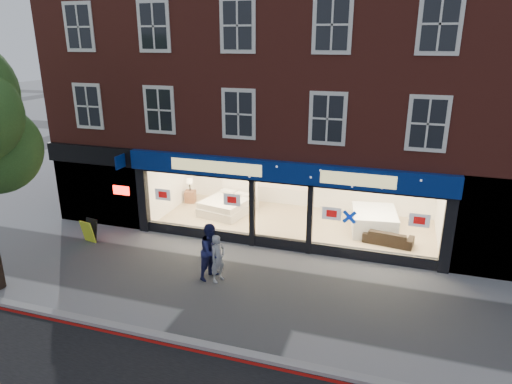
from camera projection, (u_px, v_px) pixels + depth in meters
The scene contains 12 objects.
ground at pixel (254, 291), 13.74m from camera, with size 120.00×120.00×0.00m, color gray.
kerb_line at pixel (213, 355), 10.94m from camera, with size 60.00×0.10×0.01m, color #8C0A07.
kerb_stone at pixel (217, 348), 11.10m from camera, with size 60.00×0.25×0.12m, color gray.
showroom_floor at pixel (294, 225), 18.46m from camera, with size 11.00×4.50×0.10m, color tan.
building at pixel (308, 53), 17.86m from camera, with size 19.00×8.26×10.30m.
display_bed at pixel (228, 204), 19.58m from camera, with size 2.23×2.52×1.24m.
bedside_table at pixel (190, 196), 20.78m from camera, with size 0.45×0.45×0.55m, color brown.
mattress_stack at pixel (374, 221), 17.64m from camera, with size 1.91×2.28×0.82m.
sofa at pixel (388, 237), 16.59m from camera, with size 1.76×0.69×0.51m, color black.
a_board at pixel (89, 231), 16.92m from camera, with size 0.57×0.37×0.87m, color #CDDD27.
pedestrian_grey at pixel (218, 258), 14.09m from camera, with size 0.56×0.37×1.53m, color #999AA0.
pedestrian_blue at pixel (212, 251), 14.23m from camera, with size 0.89×0.69×1.82m, color #1B1E4B.
Camera 1 is at (3.77, -11.45, 7.22)m, focal length 32.00 mm.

